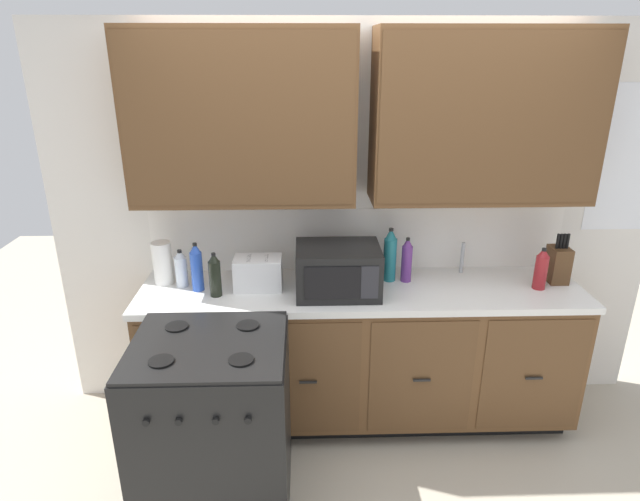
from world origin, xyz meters
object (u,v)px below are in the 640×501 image
(bottle_violet, at_px, (407,260))
(bottle_dark, at_px, (215,275))
(bottle_teal, at_px, (390,255))
(bottle_clear, at_px, (181,269))
(microwave, at_px, (338,270))
(knife_block, at_px, (558,264))
(stove_range, at_px, (214,423))
(bottle_blue, at_px, (197,267))
(paper_towel_roll, at_px, (163,263))
(bottle_red, at_px, (541,269))
(toaster, at_px, (258,273))

(bottle_violet, bearing_deg, bottle_dark, -171.34)
(bottle_teal, height_order, bottle_clear, bottle_teal)
(microwave, relative_size, knife_block, 1.55)
(stove_range, bearing_deg, bottle_blue, 103.86)
(paper_towel_roll, distance_m, bottle_violet, 1.47)
(microwave, relative_size, paper_towel_roll, 1.85)
(knife_block, bearing_deg, stove_range, -161.19)
(paper_towel_roll, relative_size, bottle_clear, 1.13)
(bottle_blue, relative_size, bottle_violet, 1.05)
(stove_range, bearing_deg, bottle_red, 17.52)
(stove_range, relative_size, bottle_violet, 3.40)
(paper_towel_roll, bearing_deg, toaster, -8.89)
(paper_towel_roll, height_order, bottle_teal, bottle_teal)
(bottle_teal, bearing_deg, knife_block, -3.01)
(stove_range, distance_m, bottle_clear, 0.93)
(bottle_teal, relative_size, bottle_clear, 1.45)
(stove_range, distance_m, bottle_red, 2.04)
(bottle_clear, bearing_deg, microwave, -7.08)
(microwave, distance_m, bottle_red, 1.20)
(stove_range, distance_m, paper_towel_roll, 1.02)
(paper_towel_roll, relative_size, bottle_teal, 0.78)
(bottle_red, relative_size, bottle_dark, 0.97)
(paper_towel_roll, bearing_deg, bottle_teal, 0.03)
(paper_towel_roll, height_order, bottle_dark, bottle_dark)
(knife_block, distance_m, bottle_teal, 1.02)
(bottle_dark, bearing_deg, knife_block, 3.80)
(bottle_clear, bearing_deg, stove_range, -69.24)
(bottle_red, bearing_deg, microwave, -179.23)
(paper_towel_roll, relative_size, bottle_violet, 0.93)
(bottle_clear, xyz_separation_m, bottle_violet, (1.35, 0.03, 0.02))
(microwave, bearing_deg, bottle_blue, 176.12)
(bottle_blue, xyz_separation_m, bottle_violet, (1.25, 0.09, -0.01))
(stove_range, distance_m, bottle_teal, 1.38)
(toaster, distance_m, bottle_blue, 0.36)
(stove_range, xyz_separation_m, knife_block, (2.00, 0.68, 0.58))
(bottle_teal, xyz_separation_m, bottle_dark, (-1.03, -0.19, -0.04))
(bottle_blue, height_order, bottle_violet, bottle_blue)
(bottle_red, bearing_deg, paper_towel_roll, 176.21)
(bottle_blue, bearing_deg, microwave, -3.88)
(microwave, xyz_separation_m, knife_block, (1.34, 0.11, -0.02))
(bottle_teal, xyz_separation_m, bottle_violet, (0.10, -0.02, -0.03))
(microwave, bearing_deg, bottle_clear, 172.92)
(bottle_red, xyz_separation_m, bottle_teal, (-0.87, 0.15, 0.04))
(bottle_blue, bearing_deg, knife_block, 1.49)
(stove_range, bearing_deg, paper_towel_roll, 117.24)
(bottle_red, relative_size, bottle_teal, 0.76)
(paper_towel_roll, relative_size, bottle_red, 1.03)
(bottle_blue, bearing_deg, bottle_teal, 5.46)
(microwave, height_order, toaster, microwave)
(paper_towel_roll, bearing_deg, bottle_red, -3.79)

